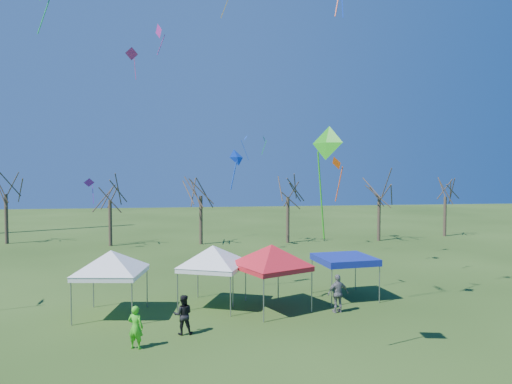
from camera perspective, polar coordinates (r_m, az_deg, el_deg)
ground at (r=20.72m, az=1.87°, el=-17.01°), size 140.00×140.00×0.00m
tree_0 at (r=49.72m, az=-28.85°, el=1.74°), size 3.83×3.83×8.44m
tree_1 at (r=44.47m, az=-17.82°, el=0.97°), size 3.42×3.42×7.54m
tree_2 at (r=43.60m, az=-6.93°, el=1.70°), size 3.71×3.71×8.18m
tree_3 at (r=44.29m, az=4.02°, el=1.46°), size 3.59×3.59×7.91m
tree_4 at (r=47.14m, az=15.17°, el=1.42°), size 3.58×3.58×7.89m
tree_5 at (r=52.83m, az=22.61°, el=1.07°), size 3.39×3.39×7.46m
tent_white_west at (r=23.06m, az=-17.68°, el=-7.49°), size 4.11×4.11×3.67m
tent_white_mid at (r=23.65m, az=-5.42°, el=-7.17°), size 3.83×3.83×3.65m
tent_red at (r=23.01m, az=1.96°, el=-7.12°), size 4.03×4.03×3.80m
tent_blue at (r=25.72m, az=11.01°, el=-8.30°), size 3.23×3.23×2.30m
person_green at (r=19.20m, az=-14.82°, el=-16.02°), size 0.72×0.60×1.70m
person_dark at (r=20.36m, az=-9.10°, el=-14.89°), size 0.83×0.64×1.69m
person_grey at (r=23.33m, az=10.21°, el=-12.37°), size 1.16×0.62×1.88m
kite_13 at (r=42.24m, az=-20.13°, el=1.08°), size 1.03×0.82×2.30m
kite_11 at (r=39.07m, az=-12.00°, el=19.04°), size 0.85×1.14×2.58m
kite_17 at (r=26.11m, az=10.10°, el=3.45°), size 0.64×0.92×2.55m
kite_5 at (r=16.04m, az=8.81°, el=5.88°), size 1.05×1.14×3.99m
kite_1 at (r=22.42m, az=-2.44°, el=4.28°), size 0.96×0.85×2.02m
kite_22 at (r=43.26m, az=-1.35°, el=6.60°), size 0.76×0.73×2.40m
kite_19 at (r=42.68m, az=1.03°, el=6.60°), size 0.53×0.74×1.85m
kite_2 at (r=45.40m, az=-15.29°, el=16.30°), size 1.23×0.75×3.00m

